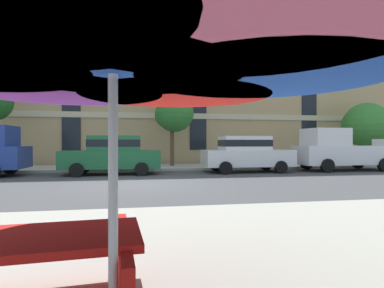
{
  "coord_description": "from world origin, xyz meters",
  "views": [
    {
      "loc": [
        0.1,
        -10.95,
        1.46
      ],
      "look_at": [
        2.55,
        3.2,
        1.4
      ],
      "focal_mm": 28.93,
      "sensor_mm": 36.0,
      "label": 1
    }
  ],
  "objects": [
    {
      "name": "sedan_green",
      "position": [
        -1.08,
        3.7,
        0.95
      ],
      "size": [
        4.4,
        1.98,
        1.78
      ],
      "color": "#195933",
      "rests_on": "ground"
    },
    {
      "name": "patio_umbrella",
      "position": [
        -0.05,
        -9.0,
        2.14
      ],
      "size": [
        3.66,
        3.4,
        2.48
      ],
      "color": "silver",
      "rests_on": "ground"
    },
    {
      "name": "picnic_table",
      "position": [
        -0.79,
        -8.52,
        0.49
      ],
      "size": [
        1.91,
        1.66,
        0.77
      ],
      "color": "red",
      "rests_on": "ground"
    },
    {
      "name": "apartment_building",
      "position": [
        -0.0,
        14.99,
        6.4
      ],
      "size": [
        47.54,
        12.08,
        12.8
      ],
      "color": "tan",
      "rests_on": "ground"
    },
    {
      "name": "sidewalk_far",
      "position": [
        0.0,
        6.8,
        0.06
      ],
      "size": [
        56.0,
        3.6,
        0.12
      ],
      "primitive_type": "cube",
      "color": "#B2ADA3",
      "rests_on": "ground"
    },
    {
      "name": "street_tree_middle",
      "position": [
        2.13,
        7.03,
        3.22
      ],
      "size": [
        2.25,
        2.53,
        4.39
      ],
      "color": "brown",
      "rests_on": "ground"
    },
    {
      "name": "pickup_white",
      "position": [
        10.52,
        3.7,
        1.03
      ],
      "size": [
        5.1,
        2.12,
        2.2
      ],
      "color": "silver",
      "rests_on": "ground"
    },
    {
      "name": "ground_plane",
      "position": [
        0.0,
        0.0,
        0.0
      ],
      "size": [
        120.0,
        120.0,
        0.0
      ],
      "primitive_type": "plane",
      "color": "#424244"
    },
    {
      "name": "sedan_white",
      "position": [
        5.37,
        3.7,
        0.95
      ],
      "size": [
        4.4,
        1.98,
        1.78
      ],
      "color": "silver",
      "rests_on": "ground"
    },
    {
      "name": "street_tree_right",
      "position": [
        14.49,
        6.8,
        2.61
      ],
      "size": [
        2.8,
        3.11,
        4.02
      ],
      "color": "brown",
      "rests_on": "ground"
    }
  ]
}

